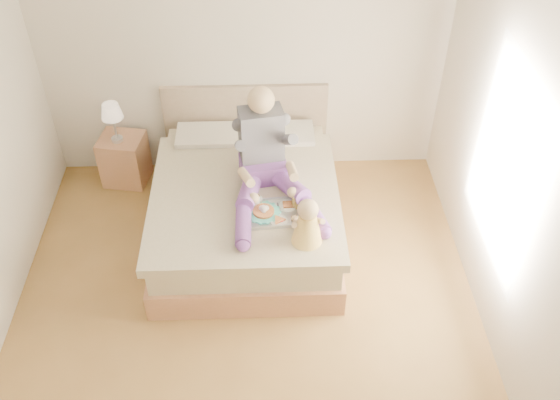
{
  "coord_description": "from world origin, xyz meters",
  "views": [
    {
      "loc": [
        0.17,
        -3.38,
        4.28
      ],
      "look_at": [
        0.31,
        0.65,
        0.72
      ],
      "focal_mm": 40.0,
      "sensor_mm": 36.0,
      "label": 1
    }
  ],
  "objects_px": {
    "bed": "(246,202)",
    "nightstand": "(125,159)",
    "adult": "(266,162)",
    "tray": "(275,211)",
    "baby": "(307,224)"
  },
  "relations": [
    {
      "from": "nightstand",
      "to": "adult",
      "type": "relative_size",
      "value": 0.44
    },
    {
      "from": "bed",
      "to": "baby",
      "type": "height_order",
      "value": "baby"
    },
    {
      "from": "adult",
      "to": "tray",
      "type": "distance_m",
      "value": 0.45
    },
    {
      "from": "bed",
      "to": "tray",
      "type": "relative_size",
      "value": 4.37
    },
    {
      "from": "bed",
      "to": "nightstand",
      "type": "relative_size",
      "value": 4.07
    },
    {
      "from": "bed",
      "to": "adult",
      "type": "xyz_separation_m",
      "value": [
        0.2,
        -0.11,
        0.57
      ]
    },
    {
      "from": "tray",
      "to": "adult",
      "type": "bearing_deg",
      "value": 95.41
    },
    {
      "from": "nightstand",
      "to": "tray",
      "type": "relative_size",
      "value": 1.07
    },
    {
      "from": "nightstand",
      "to": "tray",
      "type": "height_order",
      "value": "tray"
    },
    {
      "from": "bed",
      "to": "baby",
      "type": "relative_size",
      "value": 5.06
    },
    {
      "from": "adult",
      "to": "tray",
      "type": "bearing_deg",
      "value": -90.14
    },
    {
      "from": "bed",
      "to": "baby",
      "type": "xyz_separation_m",
      "value": [
        0.52,
        -0.81,
        0.47
      ]
    },
    {
      "from": "bed",
      "to": "adult",
      "type": "distance_m",
      "value": 0.62
    },
    {
      "from": "tray",
      "to": "nightstand",
      "type": "bearing_deg",
      "value": 136.07
    },
    {
      "from": "baby",
      "to": "bed",
      "type": "bearing_deg",
      "value": 113.52
    }
  ]
}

